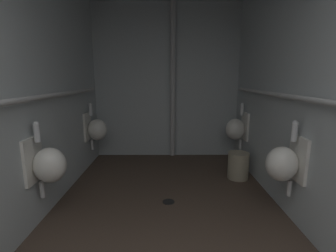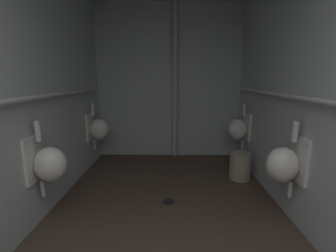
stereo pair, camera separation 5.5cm
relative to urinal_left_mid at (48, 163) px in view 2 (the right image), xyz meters
The scene contains 13 objects.
floor 1.31m from the urinal_left_mid, ahead, with size 2.68×4.48×0.08m, color #47382D.
wall_left 0.74m from the urinal_left_mid, behind, with size 0.06×4.48×2.69m, color #B0B8BB.
wall_right 2.54m from the urinal_left_mid, ahead, with size 0.06×4.48×2.69m, color #B0B8BB.
wall_back 2.57m from the urinal_left_mid, 62.78° to the left, with size 2.68×0.06×2.69m, color #B0B8BB.
urinal_left_mid is the anchor object (origin of this frame).
urinal_left_far 1.59m from the urinal_left_mid, 90.00° to the left, with size 0.32×0.30×0.76m.
urinal_right_mid 2.26m from the urinal_left_mid, ahead, with size 0.32×0.30×0.76m.
urinal_right_far 2.78m from the urinal_left_mid, 35.51° to the left, with size 0.32×0.30×0.76m.
supply_pipe_left 0.62m from the urinal_left_mid, behind, with size 0.06×3.68×0.06m.
supply_pipe_right 2.43m from the urinal_left_mid, ahead, with size 0.06×3.75×0.06m.
standpipe_back_wall 2.53m from the urinal_left_mid, 59.33° to the left, with size 0.09×0.09×2.64m, color #B2B2B2.
floor_drain 1.37m from the urinal_left_mid, 19.85° to the left, with size 0.14×0.14×0.01m, color black.
waste_bin 2.46m from the urinal_left_mid, 26.94° to the left, with size 0.30×0.30×0.38m, color #9E937A.
Camera 2 is at (0.05, 0.02, 1.43)m, focal length 25.64 mm.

